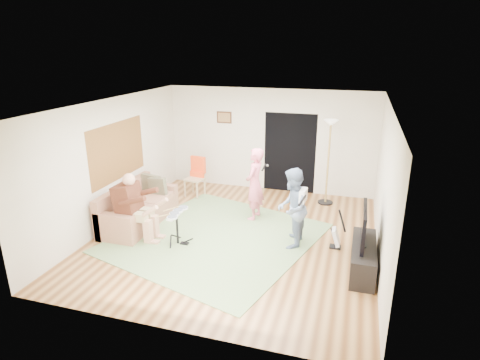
# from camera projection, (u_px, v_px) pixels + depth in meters

# --- Properties ---
(floor) EXTENTS (6.00, 6.00, 0.00)m
(floor) POSITION_uv_depth(u_px,v_px,m) (236.00, 236.00, 8.25)
(floor) COLOR brown
(floor) RESTS_ON ground
(walls) EXTENTS (5.50, 6.00, 2.70)m
(walls) POSITION_uv_depth(u_px,v_px,m) (236.00, 174.00, 7.82)
(walls) COLOR beige
(walls) RESTS_ON floor
(ceiling) EXTENTS (6.00, 6.00, 0.00)m
(ceiling) POSITION_uv_depth(u_px,v_px,m) (235.00, 104.00, 7.39)
(ceiling) COLOR white
(ceiling) RESTS_ON walls
(window_blinds) EXTENTS (0.00, 2.05, 2.05)m
(window_blinds) POSITION_uv_depth(u_px,v_px,m) (118.00, 151.00, 8.68)
(window_blinds) COLOR brown
(window_blinds) RESTS_ON walls
(doorway) EXTENTS (2.10, 0.00, 2.10)m
(doorway) POSITION_uv_depth(u_px,v_px,m) (290.00, 153.00, 10.48)
(doorway) COLOR black
(doorway) RESTS_ON walls
(picture_frame) EXTENTS (0.42, 0.03, 0.32)m
(picture_frame) POSITION_uv_depth(u_px,v_px,m) (224.00, 117.00, 10.70)
(picture_frame) COLOR #3F2314
(picture_frame) RESTS_ON walls
(area_rug) EXTENTS (4.47, 4.61, 0.02)m
(area_rug) POSITION_uv_depth(u_px,v_px,m) (217.00, 238.00, 8.17)
(area_rug) COLOR #65834F
(area_rug) RESTS_ON floor
(sofa) EXTENTS (0.87, 2.11, 0.85)m
(sofa) POSITION_uv_depth(u_px,v_px,m) (136.00, 211.00, 8.79)
(sofa) COLOR #9B674D
(sofa) RESTS_ON floor
(drummer) EXTENTS (0.89, 0.50, 1.37)m
(drummer) POSITION_uv_depth(u_px,v_px,m) (137.00, 214.00, 8.00)
(drummer) COLOR #4F2416
(drummer) RESTS_ON sofa
(drum_kit) EXTENTS (0.38, 0.69, 0.71)m
(drum_kit) POSITION_uv_depth(u_px,v_px,m) (177.00, 229.00, 7.83)
(drum_kit) COLOR black
(drum_kit) RESTS_ON floor
(singer) EXTENTS (0.45, 0.63, 1.63)m
(singer) POSITION_uv_depth(u_px,v_px,m) (255.00, 184.00, 8.85)
(singer) COLOR #E7647F
(singer) RESTS_ON floor
(microphone) EXTENTS (0.06, 0.06, 0.24)m
(microphone) POSITION_uv_depth(u_px,v_px,m) (264.00, 167.00, 8.66)
(microphone) COLOR black
(microphone) RESTS_ON singer
(guitarist) EXTENTS (0.60, 0.76, 1.56)m
(guitarist) POSITION_uv_depth(u_px,v_px,m) (292.00, 208.00, 7.63)
(guitarist) COLOR #6F83A3
(guitarist) RESTS_ON floor
(guitar_held) EXTENTS (0.17, 0.61, 0.26)m
(guitar_held) POSITION_uv_depth(u_px,v_px,m) (303.00, 195.00, 7.49)
(guitar_held) COLOR white
(guitar_held) RESTS_ON guitarist
(guitar_spare) EXTENTS (0.29, 0.26, 0.80)m
(guitar_spare) POSITION_uv_depth(u_px,v_px,m) (336.00, 237.00, 7.71)
(guitar_spare) COLOR black
(guitar_spare) RESTS_ON floor
(torchiere_lamp) EXTENTS (0.37, 0.37, 2.08)m
(torchiere_lamp) POSITION_uv_depth(u_px,v_px,m) (329.00, 147.00, 9.53)
(torchiere_lamp) COLOR black
(torchiere_lamp) RESTS_ON floor
(dining_chair) EXTENTS (0.50, 0.52, 1.01)m
(dining_chair) POSITION_uv_depth(u_px,v_px,m) (195.00, 182.00, 10.38)
(dining_chair) COLOR tan
(dining_chair) RESTS_ON floor
(tv_cabinet) EXTENTS (0.40, 1.40, 0.50)m
(tv_cabinet) POSITION_uv_depth(u_px,v_px,m) (363.00, 258.00, 6.91)
(tv_cabinet) COLOR black
(tv_cabinet) RESTS_ON floor
(television) EXTENTS (0.06, 1.01, 0.64)m
(television) POSITION_uv_depth(u_px,v_px,m) (364.00, 226.00, 6.73)
(television) COLOR black
(television) RESTS_ON tv_cabinet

